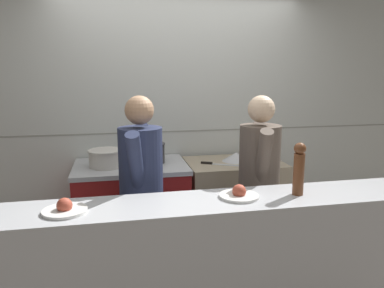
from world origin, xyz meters
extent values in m
cube|color=silver|center=(0.00, 1.32, 1.30)|extent=(8.00, 0.06, 2.60)
cube|color=gray|center=(0.00, 1.29, 1.15)|extent=(8.00, 0.00, 0.01)
cube|color=maroon|center=(-0.53, 0.92, 0.44)|extent=(1.02, 0.70, 0.87)
cube|color=#B7BABF|center=(-0.53, 0.92, 0.89)|extent=(1.04, 0.71, 0.04)
cube|color=#B7BABF|center=(-0.53, 0.59, 0.50)|extent=(0.92, 0.03, 0.10)
cube|color=gray|center=(0.48, 0.92, 0.44)|extent=(0.93, 0.65, 0.89)
cube|color=black|center=(0.48, 0.62, 0.05)|extent=(0.91, 0.04, 0.10)
cube|color=#B7BABF|center=(-0.05, -0.32, 0.48)|extent=(2.87, 0.45, 0.96)
cylinder|color=beige|center=(-0.74, 0.89, 0.99)|extent=(0.30, 0.30, 0.16)
cylinder|color=beige|center=(-0.74, 0.89, 1.06)|extent=(0.32, 0.32, 0.01)
cylinder|color=#2D2D33|center=(-0.33, 0.96, 1.00)|extent=(0.25, 0.25, 0.19)
cylinder|color=#2D2D33|center=(-0.33, 0.96, 1.09)|extent=(0.26, 0.26, 0.01)
cone|color=#B7BABF|center=(0.51, 0.94, 0.93)|extent=(0.27, 0.27, 0.09)
cube|color=#B7BABF|center=(0.37, 0.79, 0.89)|extent=(0.26, 0.16, 0.01)
cube|color=black|center=(0.19, 0.88, 0.90)|extent=(0.11, 0.07, 0.02)
cylinder|color=white|center=(-0.96, -0.34, 0.97)|extent=(0.26, 0.26, 0.02)
sphere|color=#B24733|center=(-0.96, -0.34, 1.00)|extent=(0.09, 0.09, 0.09)
cylinder|color=white|center=(0.11, -0.30, 0.97)|extent=(0.26, 0.26, 0.02)
sphere|color=#B24733|center=(0.11, -0.30, 1.00)|extent=(0.09, 0.09, 0.09)
cylinder|color=brown|center=(0.51, -0.32, 1.10)|extent=(0.07, 0.07, 0.28)
sphere|color=brown|center=(0.51, -0.32, 1.27)|extent=(0.08, 0.08, 0.08)
cube|color=black|center=(-0.48, 0.20, 0.37)|extent=(0.31, 0.24, 0.75)
cylinder|color=#262D4C|center=(-0.48, 0.20, 1.05)|extent=(0.39, 0.39, 0.62)
sphere|color=tan|center=(-0.48, 0.20, 1.49)|extent=(0.21, 0.21, 0.21)
cylinder|color=#262D4C|center=(-0.43, 0.39, 1.13)|extent=(0.17, 0.32, 0.52)
cylinder|color=#262D4C|center=(-0.52, 0.02, 1.13)|extent=(0.17, 0.32, 0.52)
cube|color=black|center=(0.45, 0.20, 0.37)|extent=(0.31, 0.24, 0.74)
cylinder|color=brown|center=(0.45, 0.20, 1.05)|extent=(0.39, 0.39, 0.61)
sphere|color=beige|center=(0.45, 0.20, 1.48)|extent=(0.21, 0.21, 0.21)
cylinder|color=brown|center=(0.49, 0.38, 1.12)|extent=(0.17, 0.32, 0.51)
cylinder|color=brown|center=(0.40, 0.01, 1.12)|extent=(0.17, 0.32, 0.51)
camera|label=1|loc=(-0.66, -2.49, 1.76)|focal=35.00mm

